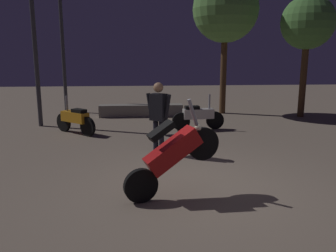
# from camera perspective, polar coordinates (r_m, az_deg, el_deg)

# --- Properties ---
(ground_plane) EXTENTS (40.00, 40.00, 0.00)m
(ground_plane) POSITION_cam_1_polar(r_m,az_deg,el_deg) (6.25, 5.31, -10.19)
(ground_plane) COLOR #756656
(motorcycle_red_foreground) EXTENTS (1.61, 0.60, 1.63)m
(motorcycle_red_foreground) POSITION_cam_1_polar(r_m,az_deg,el_deg) (5.62, 0.75, -4.65)
(motorcycle_red_foreground) COLOR black
(motorcycle_red_foreground) RESTS_ON ground_plane
(motorcycle_white_parked_left) EXTENTS (1.66, 0.39, 1.11)m
(motorcycle_white_parked_left) POSITION_cam_1_polar(r_m,az_deg,el_deg) (10.79, 4.99, 1.66)
(motorcycle_white_parked_left) COLOR black
(motorcycle_white_parked_left) RESTS_ON ground_plane
(motorcycle_orange_parked_right) EXTENTS (1.32, 1.16, 1.11)m
(motorcycle_orange_parked_right) POSITION_cam_1_polar(r_m,az_deg,el_deg) (10.58, -15.09, 1.09)
(motorcycle_orange_parked_right) COLOR black
(motorcycle_orange_parked_right) RESTS_ON ground_plane
(person_rider_beside) EXTENTS (0.59, 0.46, 1.70)m
(person_rider_beside) POSITION_cam_1_polar(r_m,az_deg,el_deg) (7.97, -1.58, 2.31)
(person_rider_beside) COLOR black
(person_rider_beside) RESTS_ON ground_plane
(streetlamp_near) EXTENTS (0.36, 0.36, 5.18)m
(streetlamp_near) POSITION_cam_1_polar(r_m,az_deg,el_deg) (14.68, -17.15, 14.99)
(streetlamp_near) COLOR #38383D
(streetlamp_near) RESTS_ON ground_plane
(streetlamp_far) EXTENTS (0.36, 0.36, 4.66)m
(streetlamp_far) POSITION_cam_1_polar(r_m,az_deg,el_deg) (11.94, -21.27, 14.20)
(streetlamp_far) COLOR #38383D
(streetlamp_far) RESTS_ON ground_plane
(tree_left_bg) EXTENTS (2.50, 2.50, 5.25)m
(tree_left_bg) POSITION_cam_1_polar(r_m,az_deg,el_deg) (13.95, 9.47, 18.40)
(tree_left_bg) COLOR #4C331E
(tree_left_bg) RESTS_ON ground_plane
(tree_center_bg) EXTENTS (1.91, 1.91, 4.39)m
(tree_center_bg) POSITION_cam_1_polar(r_m,az_deg,el_deg) (13.86, 22.06, 15.37)
(tree_center_bg) COLOR #4C331E
(tree_center_bg) RESTS_ON ground_plane
(planter_wall_low) EXTENTS (3.14, 0.50, 0.45)m
(planter_wall_low) POSITION_cam_1_polar(r_m,az_deg,el_deg) (13.16, -4.45, 2.57)
(planter_wall_low) COLOR gray
(planter_wall_low) RESTS_ON ground_plane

